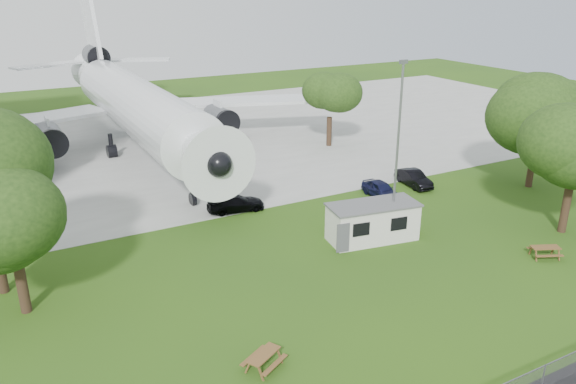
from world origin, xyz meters
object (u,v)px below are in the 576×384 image
picnic_east (544,257)px  site_cabin (373,222)px  picnic_west (264,368)px  airliner (133,101)px

picnic_east → site_cabin: bearing=161.7°
site_cabin → picnic_west: site_cabin is taller
picnic_west → picnic_east: (20.78, 1.33, 0.00)m
site_cabin → picnic_west: size_ratio=3.85×
picnic_west → picnic_east: 20.82m
airliner → picnic_west: size_ratio=26.52×
site_cabin → airliner: bearing=106.5°
site_cabin → picnic_west: 15.52m
picnic_east → picnic_west: bearing=-151.7°
site_cabin → picnic_west: (-12.66, -8.88, -1.31)m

